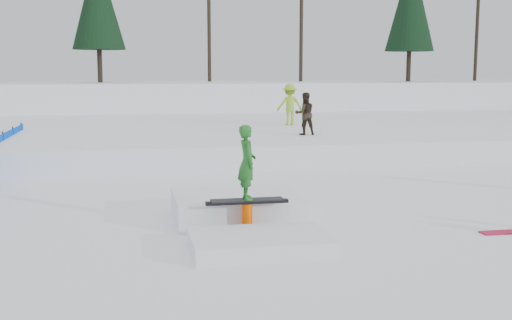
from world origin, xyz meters
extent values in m
plane|color=white|center=(0.00, 0.00, 0.00)|extent=(120.00, 120.00, 0.00)
cube|color=white|center=(0.00, 30.00, 1.20)|extent=(60.00, 14.00, 2.40)
cube|color=white|center=(0.00, 16.00, 0.40)|extent=(50.00, 18.00, 0.80)
cylinder|color=black|center=(-6.50, 10.40, 0.55)|extent=(0.05, 0.05, 1.10)
cylinder|color=black|center=(-6.50, 12.30, 0.55)|extent=(0.05, 0.05, 1.10)
cylinder|color=black|center=(-6.50, 14.20, 0.55)|extent=(0.05, 0.05, 1.10)
cylinder|color=black|center=(-4.00, 28.50, 3.40)|extent=(0.30, 0.30, 2.00)
cone|color=black|center=(-4.00, 28.50, 7.38)|extent=(3.20, 3.20, 5.95)
cylinder|color=black|center=(3.00, 30.50, 7.15)|extent=(0.24, 0.24, 9.50)
cylinder|color=black|center=(9.00, 29.50, 6.40)|extent=(0.24, 0.24, 8.00)
cylinder|color=black|center=(16.00, 28.00, 3.40)|extent=(0.30, 0.30, 2.00)
cone|color=black|center=(16.00, 28.00, 7.55)|extent=(3.20, 3.20, 6.30)
cylinder|color=black|center=(22.00, 30.00, 7.65)|extent=(0.24, 0.24, 10.50)
imported|color=black|center=(3.95, 10.28, 1.57)|extent=(0.77, 0.61, 1.54)
imported|color=#92BF27|center=(4.46, 14.52, 1.68)|extent=(1.15, 0.69, 1.76)
cube|color=white|center=(-0.15, 0.91, 0.27)|extent=(2.60, 2.20, 0.54)
cube|color=white|center=(-0.15, -1.59, 0.15)|extent=(2.40, 1.60, 0.30)
cylinder|color=#F66105|center=(-0.15, -0.39, 0.03)|extent=(0.44, 0.44, 0.06)
cylinder|color=#F66105|center=(-0.15, -0.39, 0.30)|extent=(0.20, 0.20, 0.60)
cube|color=black|center=(-0.15, -0.39, 0.63)|extent=(1.60, 0.16, 0.06)
cube|color=black|center=(-0.15, -0.39, 0.68)|extent=(1.40, 0.28, 0.03)
imported|color=#1F671F|center=(-0.15, -0.39, 1.40)|extent=(0.34, 0.52, 1.42)
camera|label=1|loc=(-2.32, -12.24, 3.13)|focal=45.00mm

